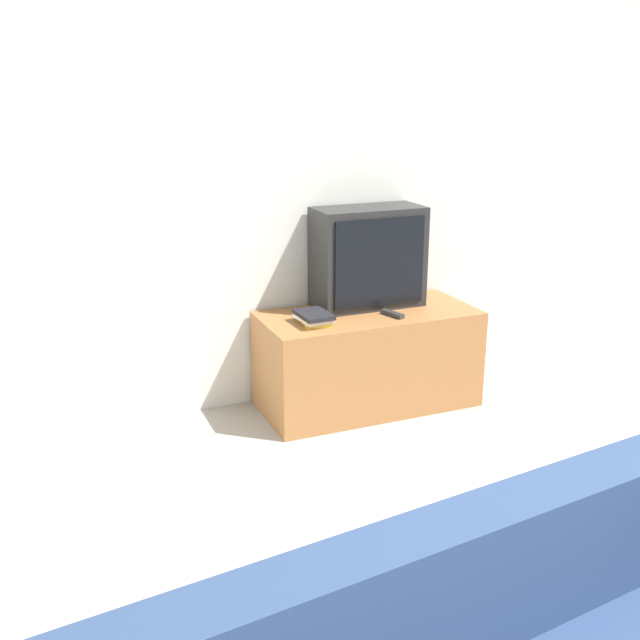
{
  "coord_description": "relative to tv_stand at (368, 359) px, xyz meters",
  "views": [
    {
      "loc": [
        -1.66,
        -0.83,
        1.76
      ],
      "look_at": [
        -0.43,
        2.11,
        0.75
      ],
      "focal_mm": 42.0,
      "sensor_mm": 36.0,
      "label": 1
    }
  ],
  "objects": [
    {
      "name": "wall_back",
      "position": [
        -0.11,
        0.32,
        1.02
      ],
      "size": [
        9.0,
        0.06,
        2.6
      ],
      "color": "silver",
      "rests_on": "ground_plane"
    },
    {
      "name": "tv_stand",
      "position": [
        0.0,
        0.0,
        0.0
      ],
      "size": [
        1.2,
        0.54,
        0.55
      ],
      "color": "#9E6638",
      "rests_on": "ground_plane"
    },
    {
      "name": "television",
      "position": [
        0.05,
        0.13,
        0.56
      ],
      "size": [
        0.61,
        0.3,
        0.56
      ],
      "color": "black",
      "rests_on": "tv_stand"
    },
    {
      "name": "book_stack",
      "position": [
        -0.36,
        -0.08,
        0.31
      ],
      "size": [
        0.17,
        0.23,
        0.06
      ],
      "color": "gold",
      "rests_on": "tv_stand"
    },
    {
      "name": "remote_on_stand",
      "position": [
        0.09,
        -0.11,
        0.29
      ],
      "size": [
        0.08,
        0.15,
        0.02
      ],
      "rotation": [
        0.0,
        0.0,
        0.28
      ],
      "color": "#2D2D2D",
      "rests_on": "tv_stand"
    }
  ]
}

